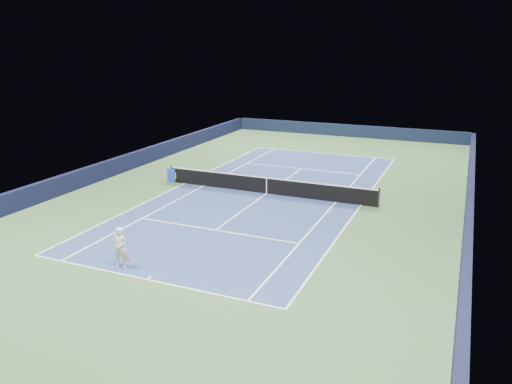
% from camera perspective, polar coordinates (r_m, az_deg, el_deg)
% --- Properties ---
extents(ground, '(40.00, 40.00, 0.00)m').
position_cam_1_polar(ground, '(28.93, 1.22, -0.18)').
color(ground, '#32522D').
rests_on(ground, ground).
extents(wall_far, '(22.00, 0.35, 1.10)m').
position_cam_1_polar(wall_far, '(47.32, 10.32, 6.93)').
color(wall_far, black).
rests_on(wall_far, ground).
extents(wall_right, '(0.35, 40.00, 1.10)m').
position_cam_1_polar(wall_right, '(26.87, 23.17, -1.70)').
color(wall_right, black).
rests_on(wall_right, ground).
extents(wall_left, '(0.35, 40.00, 1.10)m').
position_cam_1_polar(wall_left, '(34.18, -15.87, 2.80)').
color(wall_left, black).
rests_on(wall_left, ground).
extents(court_surface, '(10.97, 23.77, 0.01)m').
position_cam_1_polar(court_surface, '(28.93, 1.22, -0.17)').
color(court_surface, navy).
rests_on(court_surface, ground).
extents(baseline_far, '(10.97, 0.08, 0.00)m').
position_cam_1_polar(baseline_far, '(39.85, 7.65, 4.43)').
color(baseline_far, white).
rests_on(baseline_far, ground).
extents(baseline_near, '(10.97, 0.08, 0.00)m').
position_cam_1_polar(baseline_near, '(19.18, -12.41, -9.73)').
color(baseline_near, white).
rests_on(baseline_near, ground).
extents(sideline_doubles_right, '(0.08, 23.77, 0.00)m').
position_cam_1_polar(sideline_doubles_right, '(27.45, 11.90, -1.47)').
color(sideline_doubles_right, white).
rests_on(sideline_doubles_right, ground).
extents(sideline_doubles_left, '(0.08, 23.77, 0.00)m').
position_cam_1_polar(sideline_doubles_left, '(31.31, -8.13, 0.99)').
color(sideline_doubles_left, white).
rests_on(sideline_doubles_left, ground).
extents(sideline_singles_right, '(0.08, 23.77, 0.00)m').
position_cam_1_polar(sideline_singles_right, '(27.73, 9.13, -1.14)').
color(sideline_singles_right, white).
rests_on(sideline_singles_right, ground).
extents(sideline_singles_left, '(0.08, 23.77, 0.00)m').
position_cam_1_polar(sideline_singles_left, '(30.64, -5.94, 0.72)').
color(sideline_singles_left, white).
rests_on(sideline_singles_left, ground).
extents(service_line_far, '(8.23, 0.08, 0.00)m').
position_cam_1_polar(service_line_far, '(34.73, 5.18, 2.67)').
color(service_line_far, white).
rests_on(service_line_far, ground).
extents(service_line_near, '(8.23, 0.08, 0.00)m').
position_cam_1_polar(service_line_near, '(23.43, -4.67, -4.36)').
color(service_line_near, white).
rests_on(service_line_near, ground).
extents(center_service_line, '(0.08, 12.80, 0.00)m').
position_cam_1_polar(center_service_line, '(28.93, 1.22, -0.16)').
color(center_service_line, white).
rests_on(center_service_line, ground).
extents(center_mark_far, '(0.08, 0.30, 0.00)m').
position_cam_1_polar(center_mark_far, '(39.71, 7.59, 4.39)').
color(center_mark_far, white).
rests_on(center_mark_far, ground).
extents(center_mark_near, '(0.08, 0.30, 0.00)m').
position_cam_1_polar(center_mark_near, '(19.29, -12.15, -9.55)').
color(center_mark_near, white).
rests_on(center_mark_near, ground).
extents(tennis_net, '(12.90, 0.10, 1.07)m').
position_cam_1_polar(tennis_net, '(28.79, 1.22, 0.78)').
color(tennis_net, black).
rests_on(tennis_net, ground).
extents(sponsor_cube, '(0.60, 0.53, 0.85)m').
position_cam_1_polar(sponsor_cube, '(31.72, -9.51, 1.92)').
color(sponsor_cube, '#1D3EB1').
rests_on(sponsor_cube, ground).
extents(tennis_player, '(0.78, 1.26, 2.92)m').
position_cam_1_polar(tennis_player, '(20.08, -15.24, -6.16)').
color(tennis_player, white).
rests_on(tennis_player, ground).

